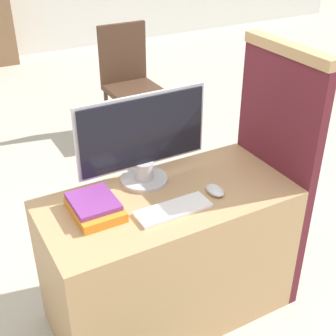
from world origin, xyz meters
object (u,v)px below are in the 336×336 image
object	(u,v)px
mouse	(215,190)
keyboard	(173,210)
far_chair	(129,76)
book_stack	(95,207)
monitor	(143,139)

from	to	relation	value
mouse	keyboard	bearing A→B (deg)	-173.11
keyboard	far_chair	size ratio (longest dim) A/B	0.35
keyboard	far_chair	bearing A→B (deg)	70.02
keyboard	mouse	bearing A→B (deg)	6.89
mouse	book_stack	distance (m)	0.55
book_stack	far_chair	world-z (taller)	far_chair
monitor	mouse	bearing A→B (deg)	-47.06
mouse	far_chair	world-z (taller)	far_chair
monitor	mouse	size ratio (longest dim) A/B	5.88
keyboard	far_chair	distance (m)	2.35
monitor	keyboard	xyz separation A→B (m)	(-0.00, -0.28, -0.22)
far_chair	monitor	bearing A→B (deg)	-166.88
monitor	far_chair	size ratio (longest dim) A/B	0.66
keyboard	book_stack	size ratio (longest dim) A/B	1.30
monitor	far_chair	world-z (taller)	monitor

